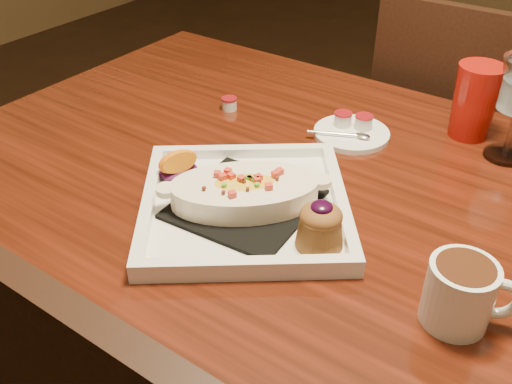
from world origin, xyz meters
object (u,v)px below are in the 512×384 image
Objects in this scene: table at (344,245)px; coffee_mug at (462,292)px; plate at (250,200)px; saucer at (351,131)px; chair_far at (454,160)px; red_tumbler at (475,102)px.

coffee_mug is at bearing -34.41° from table.
plate is 0.31m from saucer.
chair_far is at bearing 90.00° from table.
chair_far is 0.45m from red_tumbler.
chair_far is 0.52m from saucer.
table is 10.46× the size of saucer.
table is 0.21m from plate.
coffee_mug reaches higher than saucer.
plate is 0.33m from coffee_mug.
plate is at bearing -113.40° from red_tumbler.
table is at bearing 90.00° from chair_far.
chair_far is 8.30× the size of coffee_mug.
coffee_mug is 0.80× the size of red_tumbler.
table is at bearing 12.21° from plate.
coffee_mug is at bearing -42.16° from plate.
chair_far is at bearing 77.60° from saucer.
coffee_mug is (0.23, -0.15, 0.14)m from table.
chair_far reaches higher than coffee_mug.
table is 10.72× the size of red_tumbler.
chair_far is 0.81m from plate.
red_tumbler is at bearing 75.13° from table.
chair_far is 6.65× the size of red_tumbler.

